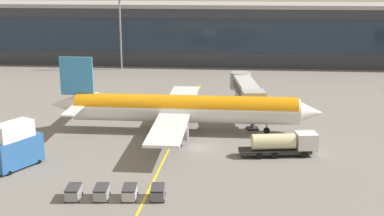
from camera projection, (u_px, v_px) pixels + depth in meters
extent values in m
plane|color=slate|center=(197.00, 147.00, 75.40)|extent=(700.00, 700.00, 0.00)
cube|color=yellow|center=(172.00, 142.00, 77.63)|extent=(3.61, 79.94, 0.01)
cube|color=#2D333D|center=(274.00, 36.00, 140.41)|extent=(159.90, 16.13, 15.32)
cube|color=#1E2D42|center=(277.00, 37.00, 132.40)|extent=(155.10, 0.16, 8.58)
cube|color=#99999E|center=(275.00, 5.00, 138.27)|extent=(163.10, 16.45, 1.00)
cylinder|color=white|center=(186.00, 110.00, 81.72)|extent=(36.00, 4.30, 4.11)
cylinder|color=orange|center=(186.00, 107.00, 81.62)|extent=(35.28, 4.13, 3.95)
cone|color=white|center=(309.00, 112.00, 80.11)|extent=(4.13, 3.93, 3.91)
cone|color=white|center=(65.00, 104.00, 83.25)|extent=(4.95, 3.52, 3.49)
cube|color=#388CD1|center=(76.00, 76.00, 81.83)|extent=(5.35, 0.39, 6.17)
cube|color=white|center=(88.00, 97.00, 86.93)|extent=(2.03, 6.59, 0.24)
cube|color=white|center=(73.00, 110.00, 79.02)|extent=(2.03, 6.59, 0.24)
cube|color=white|center=(182.00, 97.00, 91.17)|extent=(4.88, 15.13, 0.40)
cube|color=white|center=(168.00, 129.00, 72.69)|extent=(4.88, 15.13, 0.40)
cylinder|color=#939399|center=(187.00, 109.00, 88.84)|extent=(3.18, 2.28, 2.26)
cylinder|color=#939399|center=(178.00, 133.00, 75.59)|extent=(3.18, 2.28, 2.26)
cylinder|color=black|center=(267.00, 131.00, 81.48)|extent=(1.00, 0.41, 1.00)
cylinder|color=slate|center=(267.00, 126.00, 81.26)|extent=(0.20, 0.20, 1.62)
cylinder|color=black|center=(174.00, 125.00, 84.51)|extent=(1.00, 0.41, 1.00)
cylinder|color=slate|center=(174.00, 120.00, 84.30)|extent=(0.20, 0.20, 1.62)
cylinder|color=black|center=(171.00, 132.00, 80.96)|extent=(1.00, 0.41, 1.00)
cylinder|color=slate|center=(171.00, 127.00, 80.74)|extent=(0.20, 0.20, 1.62)
cube|color=#B2B7BC|center=(246.00, 89.00, 89.69)|extent=(4.91, 15.07, 2.80)
cube|color=#232328|center=(247.00, 89.00, 89.70)|extent=(4.72, 12.74, 1.54)
cube|color=#9EA3A8|center=(253.00, 100.00, 82.56)|extent=(3.99, 3.64, 2.94)
cylinder|color=#4C4C51|center=(253.00, 119.00, 83.39)|extent=(0.70, 0.70, 3.58)
cube|color=#262628|center=(252.00, 128.00, 83.82)|extent=(2.02, 2.02, 0.30)
cylinder|color=gray|center=(240.00, 80.00, 96.83)|extent=(3.90, 3.90, 3.08)
cylinder|color=gray|center=(240.00, 97.00, 97.67)|extent=(1.80, 1.80, 3.58)
cube|color=#232326|center=(275.00, 151.00, 71.81)|extent=(10.26, 3.97, 0.50)
cube|color=silver|center=(306.00, 141.00, 71.78)|extent=(3.14, 2.89, 2.50)
cube|color=black|center=(315.00, 138.00, 71.73)|extent=(0.50, 2.30, 1.12)
cylinder|color=beige|center=(273.00, 142.00, 71.44)|extent=(6.26, 3.07, 2.20)
cylinder|color=black|center=(299.00, 149.00, 73.27)|extent=(1.04, 0.50, 1.00)
cylinder|color=black|center=(304.00, 155.00, 70.99)|extent=(1.04, 0.50, 1.00)
cylinder|color=black|center=(271.00, 149.00, 73.00)|extent=(1.04, 0.50, 1.00)
cylinder|color=black|center=(275.00, 155.00, 70.71)|extent=(1.04, 0.50, 1.00)
cylinder|color=black|center=(256.00, 150.00, 72.86)|extent=(1.04, 0.50, 1.00)
cylinder|color=black|center=(260.00, 156.00, 70.57)|extent=(1.04, 0.50, 1.00)
cube|color=#285B9E|center=(18.00, 152.00, 67.14)|extent=(5.43, 7.17, 3.80)
cube|color=silver|center=(13.00, 131.00, 66.08)|extent=(4.52, 5.62, 2.20)
cylinder|color=black|center=(28.00, 158.00, 70.15)|extent=(0.51, 0.65, 0.60)
cylinder|color=black|center=(39.00, 162.00, 68.97)|extent=(0.51, 0.65, 0.60)
cylinder|color=black|center=(9.00, 173.00, 65.12)|extent=(0.51, 0.65, 0.60)
cube|color=gray|center=(74.00, 193.00, 58.36)|extent=(1.70, 2.71, 1.10)
cube|color=#333338|center=(73.00, 187.00, 58.18)|extent=(1.73, 2.76, 0.10)
cylinder|color=black|center=(69.00, 193.00, 59.51)|extent=(0.15, 0.37, 0.36)
cylinder|color=black|center=(82.00, 193.00, 59.51)|extent=(0.15, 0.37, 0.36)
cylinder|color=black|center=(65.00, 201.00, 57.50)|extent=(0.15, 0.37, 0.36)
cylinder|color=black|center=(78.00, 201.00, 57.50)|extent=(0.15, 0.37, 0.36)
cube|color=gray|center=(102.00, 193.00, 58.35)|extent=(1.70, 2.71, 1.10)
cube|color=#333338|center=(101.00, 187.00, 58.17)|extent=(1.73, 2.76, 0.10)
cylinder|color=black|center=(97.00, 193.00, 59.50)|extent=(0.15, 0.37, 0.36)
cylinder|color=black|center=(110.00, 193.00, 59.50)|extent=(0.15, 0.37, 0.36)
cylinder|color=black|center=(94.00, 201.00, 57.50)|extent=(0.15, 0.37, 0.36)
cylinder|color=black|center=(107.00, 201.00, 57.49)|extent=(0.15, 0.37, 0.36)
cube|color=#B2B7BC|center=(130.00, 193.00, 58.35)|extent=(1.70, 2.71, 1.10)
cube|color=#333338|center=(129.00, 187.00, 58.16)|extent=(1.73, 2.76, 0.10)
cylinder|color=black|center=(124.00, 193.00, 59.50)|extent=(0.15, 0.37, 0.36)
cylinder|color=black|center=(137.00, 193.00, 59.49)|extent=(0.15, 0.37, 0.36)
cylinder|color=black|center=(122.00, 201.00, 57.49)|extent=(0.15, 0.37, 0.36)
cylinder|color=black|center=(135.00, 201.00, 57.49)|extent=(0.15, 0.37, 0.36)
cube|color=#595B60|center=(158.00, 193.00, 58.34)|extent=(1.70, 2.71, 1.10)
cube|color=#333338|center=(158.00, 187.00, 58.16)|extent=(1.73, 2.76, 0.10)
cylinder|color=black|center=(152.00, 193.00, 59.49)|extent=(0.15, 0.37, 0.36)
cylinder|color=black|center=(165.00, 193.00, 59.49)|extent=(0.15, 0.37, 0.36)
cylinder|color=black|center=(151.00, 201.00, 57.48)|extent=(0.15, 0.37, 0.36)
cylinder|color=black|center=(164.00, 201.00, 57.48)|extent=(0.15, 0.37, 0.36)
cylinder|color=gray|center=(121.00, 35.00, 131.63)|extent=(0.44, 0.44, 18.10)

